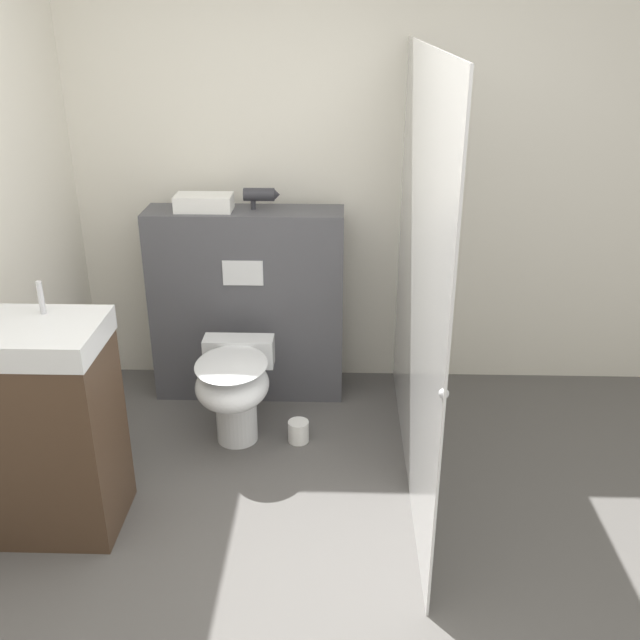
# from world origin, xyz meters

# --- Properties ---
(ground_plane) EXTENTS (12.00, 12.00, 0.00)m
(ground_plane) POSITION_xyz_m (0.00, 0.00, 0.00)
(ground_plane) COLOR #565451
(wall_back) EXTENTS (8.00, 0.06, 2.50)m
(wall_back) POSITION_xyz_m (0.00, 2.07, 1.25)
(wall_back) COLOR silver
(wall_back) RESTS_ON ground_plane
(partition_panel) EXTENTS (1.09, 0.29, 1.11)m
(partition_panel) POSITION_xyz_m (-0.38, 1.81, 0.56)
(partition_panel) COLOR #4C4C51
(partition_panel) RESTS_ON ground_plane
(shower_glass) EXTENTS (0.04, 1.96, 1.99)m
(shower_glass) POSITION_xyz_m (0.50, 1.06, 0.99)
(shower_glass) COLOR silver
(shower_glass) RESTS_ON ground_plane
(toilet) EXTENTS (0.37, 0.56, 0.51)m
(toilet) POSITION_xyz_m (-0.39, 1.25, 0.33)
(toilet) COLOR white
(toilet) RESTS_ON ground_plane
(sink_vanity) EXTENTS (0.53, 0.43, 1.11)m
(sink_vanity) POSITION_xyz_m (-1.07, 0.59, 0.49)
(sink_vanity) COLOR #473323
(sink_vanity) RESTS_ON ground_plane
(hair_drier) EXTENTS (0.20, 0.07, 0.12)m
(hair_drier) POSITION_xyz_m (-0.28, 1.83, 1.19)
(hair_drier) COLOR #2D2D33
(hair_drier) RESTS_ON partition_panel
(folded_towel) EXTENTS (0.31, 0.16, 0.09)m
(folded_towel) POSITION_xyz_m (-0.59, 1.79, 1.16)
(folded_towel) COLOR white
(folded_towel) RESTS_ON partition_panel
(spare_toilet_roll) EXTENTS (0.11, 0.11, 0.12)m
(spare_toilet_roll) POSITION_xyz_m (-0.06, 1.26, 0.06)
(spare_toilet_roll) COLOR white
(spare_toilet_roll) RESTS_ON ground_plane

